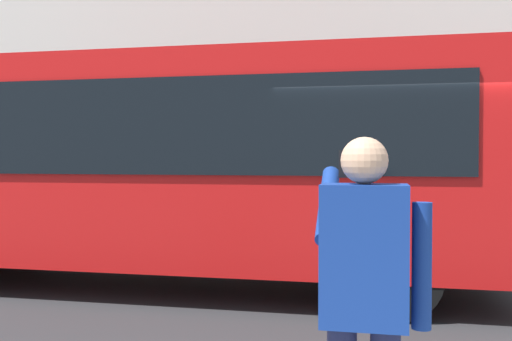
% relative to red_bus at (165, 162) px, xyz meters
% --- Properties ---
extents(ground_plane, '(60.00, 60.00, 0.00)m').
position_rel_red_bus_xyz_m(ground_plane, '(-2.97, 0.10, -1.68)').
color(ground_plane, '#2B2B2D').
extents(red_bus, '(9.05, 2.54, 3.08)m').
position_rel_red_bus_xyz_m(red_bus, '(0.00, 0.00, 0.00)').
color(red_bus, red).
rests_on(red_bus, ground_plane).
extents(pedestrian_photographer, '(0.53, 0.52, 1.70)m').
position_rel_red_bus_xyz_m(pedestrian_photographer, '(-2.75, 4.64, -0.54)').
color(pedestrian_photographer, '#1E2347').
rests_on(pedestrian_photographer, sidewalk_curb).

